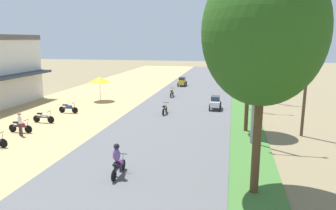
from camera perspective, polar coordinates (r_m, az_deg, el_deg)
The scene contains 19 objects.
parked_motorbike_third at distance 24.19m, azimuth -25.21°, elevation -3.44°, with size 1.80×0.54×0.94m.
parked_motorbike_fourth at distance 26.31m, azimuth -21.63°, elevation -1.97°, with size 1.80×0.54×0.94m.
parked_motorbike_fifth at distance 28.99m, azimuth -17.61°, elevation -0.45°, with size 1.80×0.54×0.94m.
vendor_umbrella at distance 33.62m, azimuth -12.32°, elevation 4.50°, with size 2.20×2.20×2.52m.
pedestrian_on_shoulder at distance 23.27m, azimuth -25.29°, elevation -2.97°, with size 0.43×0.36×1.62m.
median_tree_nearest at distance 12.95m, azimuth 16.94°, elevation 12.55°, with size 4.79×4.79×9.59m.
median_tree_second at distance 22.29m, azimuth 14.63°, elevation 9.54°, with size 3.06×3.06×7.16m.
median_tree_third at distance 38.68m, azimuth 13.46°, elevation 11.35°, with size 3.68×3.68×8.42m.
streetlamp_near at distance 19.63m, azimuth 15.57°, elevation 6.84°, with size 3.16×0.20×8.45m.
streetlamp_mid at distance 29.67m, azimuth 14.31°, elevation 8.23°, with size 3.16×0.20×8.21m.
streetlamp_far at distance 44.78m, azimuth 13.45°, elevation 8.63°, with size 3.16×0.20×7.06m.
streetlamp_farthest at distance 57.33m, azimuth 13.14°, elevation 9.99°, with size 3.16×0.20×8.43m.
utility_pole_near at distance 22.49m, azimuth 23.99°, elevation 6.40°, with size 1.80×0.20×9.06m.
utility_pole_far at distance 34.01m, azimuth 17.50°, elevation 8.88°, with size 1.80×0.20×9.63m.
car_hatchback_white at distance 29.33m, azimuth 8.60°, elevation 0.50°, with size 1.04×2.00×1.23m.
car_hatchback_yellow at distance 43.70m, azimuth 2.60°, elevation 4.35°, with size 1.04×2.00×1.23m.
motorbike_ahead_second at distance 15.18m, azimuth -9.11°, elevation -9.98°, with size 0.54×1.80×1.66m.
motorbike_ahead_third at distance 27.32m, azimuth -0.59°, elevation -0.58°, with size 0.54×1.80×0.94m.
motorbike_ahead_fourth at distance 35.42m, azimuth 0.71°, elevation 2.30°, with size 0.54×1.80×0.94m.
Camera 1 is at (4.47, -4.42, 6.47)m, focal length 33.56 mm.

